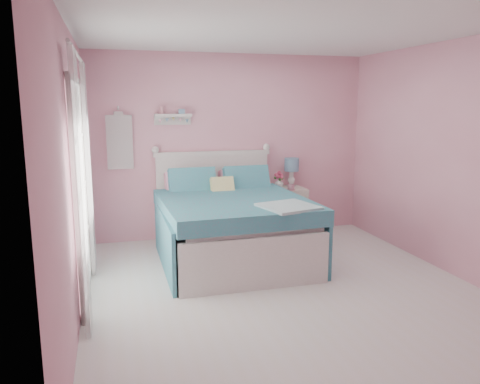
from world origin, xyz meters
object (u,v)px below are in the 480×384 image
nightstand (287,211)px  vase (279,183)px  table_lamp (292,167)px  bed (231,226)px  teacup (291,187)px

nightstand → vase: vase is taller
table_lamp → bed: bearing=-141.8°
nightstand → table_lamp: size_ratio=1.66×
nightstand → table_lamp: (0.10, 0.10, 0.64)m
nightstand → table_lamp: 0.66m
teacup → nightstand: bearing=85.9°
bed → vase: (0.95, 0.87, 0.36)m
nightstand → vase: 0.44m
bed → nightstand: 1.34m
bed → table_lamp: (1.16, 0.91, 0.58)m
bed → vase: size_ratio=15.54×
bed → table_lamp: bearing=36.3°
vase → bed: bearing=-137.5°
vase → teacup: vase is taller
table_lamp → vase: size_ratio=3.03×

